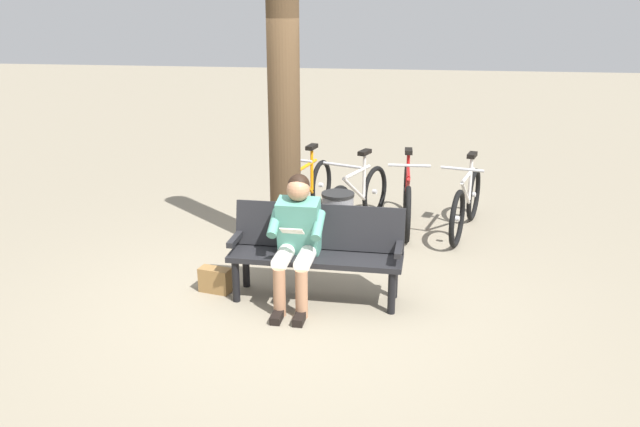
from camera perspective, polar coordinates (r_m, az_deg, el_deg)
name	(u,v)px	position (r m, az deg, el deg)	size (l,w,h in m)	color
ground_plane	(292,298)	(6.35, -2.40, -7.20)	(40.00, 40.00, 0.00)	gray
bench	(317,246)	(6.19, -0.25, -2.77)	(1.62, 0.54, 0.87)	black
person_reading	(297,235)	(6.02, -2.00, -1.83)	(0.50, 0.77, 1.20)	#4C8C7A
handbag	(215,280)	(6.50, -8.96, -5.64)	(0.30, 0.14, 0.24)	olive
tree_trunk	(284,88)	(7.04, -3.12, 10.68)	(0.34, 0.34, 3.60)	#4C3823
litter_bin	(338,228)	(7.03, 1.52, -1.21)	(0.34, 0.34, 0.77)	slate
bicycle_green	(466,203)	(8.10, 12.38, 0.84)	(0.58, 1.64, 0.94)	black
bicycle_red	(407,199)	(8.17, 7.45, 1.26)	(0.48, 1.68, 0.94)	black
bicycle_black	(357,200)	(8.07, 3.21, 1.19)	(0.71, 1.59, 0.94)	black
bicycle_silver	(306,193)	(8.34, -1.16, 1.77)	(0.56, 1.65, 0.94)	black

